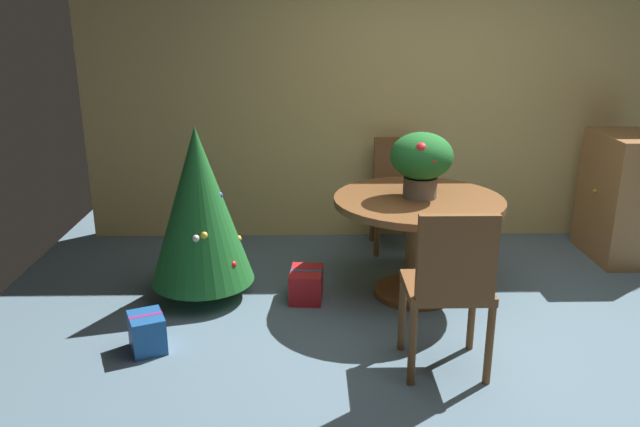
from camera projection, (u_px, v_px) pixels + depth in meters
The scene contains 10 objects.
ground_plane at pixel (482, 355), 3.75m from camera, with size 6.60×6.60×0.00m, color slate.
back_wall_panel at pixel (427, 92), 5.45m from camera, with size 6.00×0.10×2.60m, color tan.
round_dining_table at pixel (418, 222), 4.40m from camera, with size 1.19×1.19×0.73m.
flower_vase at pixel (421, 159), 4.27m from camera, with size 0.43×0.43×0.46m.
wooden_chair_far at pixel (398, 186), 5.37m from camera, with size 0.44×0.43×0.94m.
wooden_chair_near at pixel (450, 282), 3.40m from camera, with size 0.46×0.42×0.98m.
holiday_tree at pixel (199, 206), 4.32m from camera, with size 0.73×0.73×1.24m.
gift_box_red at pixel (306, 285), 4.46m from camera, with size 0.25×0.32×0.22m.
gift_box_blue at pixel (147, 333), 3.78m from camera, with size 0.27×0.30×0.23m.
wooden_cabinet at pixel (623, 197), 5.13m from camera, with size 0.50×0.73×1.04m.
Camera 1 is at (-1.04, -3.30, 1.95)m, focal length 35.07 mm.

